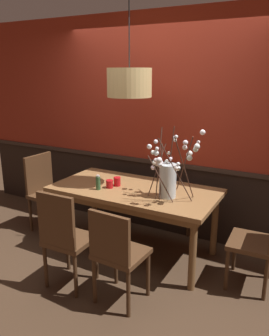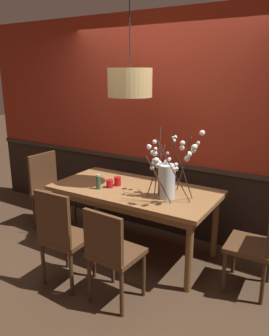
{
  "view_description": "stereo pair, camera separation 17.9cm",
  "coord_description": "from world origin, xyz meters",
  "px_view_note": "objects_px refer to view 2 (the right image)",
  "views": [
    {
      "loc": [
        1.66,
        -3.06,
        1.98
      ],
      "look_at": [
        0.0,
        0.0,
        0.99
      ],
      "focal_mm": 36.28,
      "sensor_mm": 36.0,
      "label": 1
    },
    {
      "loc": [
        1.82,
        -2.97,
        1.98
      ],
      "look_at": [
        0.0,
        0.0,
        0.99
      ],
      "focal_mm": 36.28,
      "sensor_mm": 36.0,
      "label": 2
    }
  ],
  "objects_px": {
    "pendant_lamp": "(130,83)",
    "chair_far_side_right": "(188,189)",
    "dining_table": "(134,196)",
    "chair_head_west_end": "(49,186)",
    "candle_holder_nearer_center": "(110,183)",
    "chair_near_side_left": "(62,234)",
    "candle_holder_nearer_edge": "(118,181)",
    "chair_head_east_end": "(258,242)",
    "condiment_bottle": "(98,182)",
    "chair_near_side_right": "(112,251)",
    "vase_with_blossoms": "(167,177)"
  },
  "relations": [
    {
      "from": "dining_table",
      "to": "condiment_bottle",
      "type": "bearing_deg",
      "value": -145.51
    },
    {
      "from": "dining_table",
      "to": "pendant_lamp",
      "type": "distance_m",
      "value": 1.2
    },
    {
      "from": "chair_head_east_end",
      "to": "chair_far_side_right",
      "type": "relative_size",
      "value": 0.91
    },
    {
      "from": "pendant_lamp",
      "to": "chair_far_side_right",
      "type": "bearing_deg",
      "value": 66.29
    },
    {
      "from": "chair_near_side_left",
      "to": "vase_with_blossoms",
      "type": "xyz_separation_m",
      "value": [
        0.67,
        0.81,
        0.44
      ]
    },
    {
      "from": "chair_head_west_end",
      "to": "candle_holder_nearer_edge",
      "type": "relative_size",
      "value": 9.73
    },
    {
      "from": "chair_near_side_left",
      "to": "candle_holder_nearer_center",
      "type": "xyz_separation_m",
      "value": [
        0.0,
        0.77,
        0.27
      ]
    },
    {
      "from": "candle_holder_nearer_center",
      "to": "chair_near_side_right",
      "type": "bearing_deg",
      "value": -53.94
    },
    {
      "from": "chair_head_west_end",
      "to": "chair_head_east_end",
      "type": "distance_m",
      "value": 2.64
    },
    {
      "from": "chair_near_side_left",
      "to": "candle_holder_nearer_edge",
      "type": "bearing_deg",
      "value": 87.49
    },
    {
      "from": "condiment_bottle",
      "to": "pendant_lamp",
      "type": "bearing_deg",
      "value": 52.76
    },
    {
      "from": "chair_head_east_end",
      "to": "pendant_lamp",
      "type": "xyz_separation_m",
      "value": [
        -1.43,
        0.09,
        1.37
      ]
    },
    {
      "from": "chair_far_side_right",
      "to": "pendant_lamp",
      "type": "bearing_deg",
      "value": -113.71
    },
    {
      "from": "chair_head_west_end",
      "to": "chair_far_side_right",
      "type": "height_order",
      "value": "chair_far_side_right"
    },
    {
      "from": "dining_table",
      "to": "chair_far_side_right",
      "type": "relative_size",
      "value": 1.84
    },
    {
      "from": "chair_near_side_left",
      "to": "chair_head_west_end",
      "type": "bearing_deg",
      "value": 139.67
    },
    {
      "from": "dining_table",
      "to": "candle_holder_nearer_edge",
      "type": "xyz_separation_m",
      "value": [
        -0.21,
        -0.02,
        0.13
      ]
    },
    {
      "from": "chair_head_east_end",
      "to": "candle_holder_nearer_edge",
      "type": "height_order",
      "value": "chair_head_east_end"
    },
    {
      "from": "chair_near_side_left",
      "to": "chair_far_side_right",
      "type": "relative_size",
      "value": 1.0
    },
    {
      "from": "chair_near_side_left",
      "to": "chair_head_east_end",
      "type": "relative_size",
      "value": 1.1
    },
    {
      "from": "chair_head_east_end",
      "to": "candle_holder_nearer_center",
      "type": "relative_size",
      "value": 10.03
    },
    {
      "from": "chair_head_west_end",
      "to": "chair_head_east_end",
      "type": "height_order",
      "value": "chair_head_west_end"
    },
    {
      "from": "candle_holder_nearer_edge",
      "to": "chair_near_side_right",
      "type": "bearing_deg",
      "value": -59.04
    },
    {
      "from": "chair_far_side_right",
      "to": "candle_holder_nearer_center",
      "type": "height_order",
      "value": "chair_far_side_right"
    },
    {
      "from": "pendant_lamp",
      "to": "chair_head_east_end",
      "type": "bearing_deg",
      "value": -3.77
    },
    {
      "from": "chair_far_side_right",
      "to": "vase_with_blossoms",
      "type": "height_order",
      "value": "vase_with_blossoms"
    },
    {
      "from": "candle_holder_nearer_edge",
      "to": "pendant_lamp",
      "type": "bearing_deg",
      "value": 39.52
    },
    {
      "from": "dining_table",
      "to": "chair_near_side_right",
      "type": "distance_m",
      "value": 0.93
    },
    {
      "from": "chair_far_side_right",
      "to": "candle_holder_nearer_edge",
      "type": "height_order",
      "value": "chair_far_side_right"
    },
    {
      "from": "chair_head_west_end",
      "to": "candle_holder_nearer_edge",
      "type": "bearing_deg",
      "value": -1.5
    },
    {
      "from": "chair_far_side_right",
      "to": "candle_holder_nearer_edge",
      "type": "distance_m",
      "value": 1.06
    },
    {
      "from": "chair_far_side_right",
      "to": "condiment_bottle",
      "type": "relative_size",
      "value": 5.97
    },
    {
      "from": "candle_holder_nearer_edge",
      "to": "chair_far_side_right",
      "type": "bearing_deg",
      "value": 62.7
    },
    {
      "from": "pendant_lamp",
      "to": "candle_holder_nearer_center",
      "type": "bearing_deg",
      "value": -127.94
    },
    {
      "from": "chair_head_west_end",
      "to": "chair_near_side_right",
      "type": "bearing_deg",
      "value": -28.62
    },
    {
      "from": "chair_head_east_end",
      "to": "pendant_lamp",
      "type": "bearing_deg",
      "value": 176.23
    },
    {
      "from": "dining_table",
      "to": "candle_holder_nearer_edge",
      "type": "height_order",
      "value": "candle_holder_nearer_edge"
    },
    {
      "from": "chair_head_west_end",
      "to": "candle_holder_nearer_center",
      "type": "height_order",
      "value": "chair_head_west_end"
    },
    {
      "from": "chair_far_side_right",
      "to": "chair_head_west_end",
      "type": "bearing_deg",
      "value": -150.67
    },
    {
      "from": "dining_table",
      "to": "chair_head_west_end",
      "type": "relative_size",
      "value": 1.85
    },
    {
      "from": "chair_head_west_end",
      "to": "chair_head_east_end",
      "type": "xyz_separation_m",
      "value": [
        2.64,
        -0.03,
        -0.05
      ]
    },
    {
      "from": "chair_head_west_end",
      "to": "condiment_bottle",
      "type": "relative_size",
      "value": 5.96
    },
    {
      "from": "chair_head_west_end",
      "to": "chair_near_side_left",
      "type": "height_order",
      "value": "chair_head_west_end"
    },
    {
      "from": "chair_near_side_right",
      "to": "candle_holder_nearer_edge",
      "type": "height_order",
      "value": "chair_near_side_right"
    },
    {
      "from": "chair_far_side_right",
      "to": "vase_with_blossoms",
      "type": "bearing_deg",
      "value": -80.33
    },
    {
      "from": "chair_head_east_end",
      "to": "candle_holder_nearer_edge",
      "type": "distance_m",
      "value": 1.57
    },
    {
      "from": "chair_near_side_right",
      "to": "pendant_lamp",
      "type": "bearing_deg",
      "value": 113.04
    },
    {
      "from": "candle_holder_nearer_edge",
      "to": "pendant_lamp",
      "type": "height_order",
      "value": "pendant_lamp"
    },
    {
      "from": "chair_far_side_right",
      "to": "condiment_bottle",
      "type": "distance_m",
      "value": 1.29
    },
    {
      "from": "vase_with_blossoms",
      "to": "pendant_lamp",
      "type": "xyz_separation_m",
      "value": [
        -0.52,
        0.15,
        0.89
      ]
    }
  ]
}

